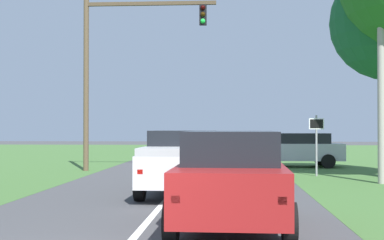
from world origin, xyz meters
TOP-DOWN VIEW (x-y plane):
  - ground_plane at (0.00, 9.38)m, footprint 120.00×120.00m
  - red_suv_near at (1.75, 3.73)m, footprint 2.32×4.70m
  - pickup_truck_lead at (0.40, 9.11)m, footprint 2.41×5.60m
  - traffic_light at (-3.32, 17.57)m, footprint 6.03×0.40m
  - keep_moving_sign at (5.26, 15.41)m, footprint 0.60×0.09m
  - crossing_suv_far at (5.15, 20.72)m, footprint 4.52×2.22m
  - utility_pole_right at (7.07, 12.57)m, footprint 0.28×0.28m

SIDE VIEW (x-z plane):
  - ground_plane at x=0.00m, z-range 0.00..0.00m
  - crossing_suv_far at x=5.15m, z-range 0.05..1.74m
  - pickup_truck_lead at x=0.40m, z-range 0.03..1.91m
  - red_suv_near at x=1.75m, z-range 0.05..1.95m
  - keep_moving_sign at x=5.26m, z-range 0.35..2.81m
  - utility_pole_right at x=7.07m, z-range 0.00..8.93m
  - traffic_light at x=-3.32m, z-range 1.17..9.34m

